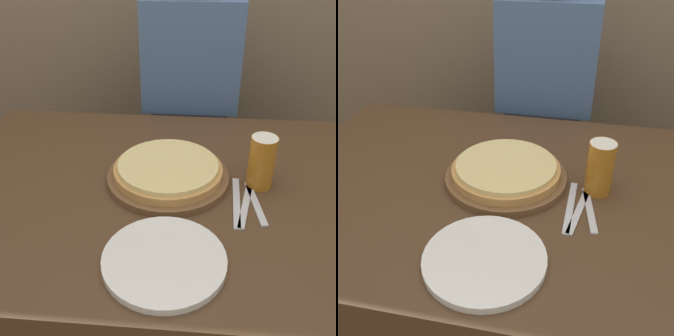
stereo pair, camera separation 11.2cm
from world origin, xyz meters
The scene contains 8 objects.
dining_table centered at (0.00, 0.00, 0.39)m, with size 1.44×0.92×0.77m.
pizza_on_board centered at (-0.06, 0.03, 0.80)m, with size 0.35×0.35×0.06m.
beer_glass centered at (0.20, 0.03, 0.86)m, with size 0.07×0.07×0.15m.
dinner_plate centered at (-0.04, -0.29, 0.78)m, with size 0.28×0.28×0.02m.
fork centered at (0.13, -0.06, 0.78)m, with size 0.03×0.22×0.00m.
dinner_knife centered at (0.16, -0.06, 0.78)m, with size 0.06×0.22×0.00m.
spoon centered at (0.18, -0.06, 0.78)m, with size 0.05×0.19×0.00m.
diner_person centered at (-0.02, 0.62, 0.66)m, with size 0.38×0.20×1.34m.
Camera 1 is at (0.02, -0.91, 1.42)m, focal length 42.00 mm.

